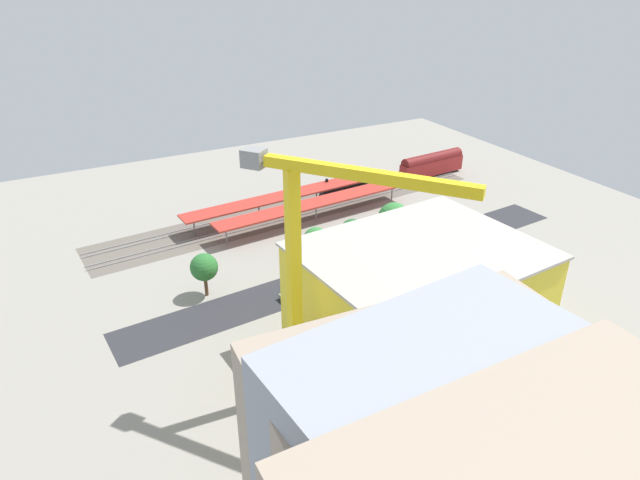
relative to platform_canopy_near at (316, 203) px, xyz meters
name	(u,v)px	position (x,y,z in m)	size (l,w,h in m)	color
ground_plane	(350,252)	(1.11, 15.82, -4.10)	(146.05, 146.05, 0.00)	gray
rail_bed	(297,209)	(1.11, -7.31, -4.10)	(91.28, 13.35, 0.01)	#665E54
street_asphalt	(366,266)	(1.11, 21.59, -4.10)	(91.28, 9.00, 0.01)	#2D2D33
track_rails	(297,208)	(1.11, -7.31, -3.92)	(91.02, 13.95, 0.12)	#9E9EA8
platform_canopy_near	(316,203)	(0.00, 0.00, 0.00)	(46.14, 8.41, 4.31)	#B73328
platform_canopy_far	(288,195)	(3.14, -7.04, -0.12)	(48.80, 8.67, 4.18)	#B73328
locomotive	(348,187)	(-13.68, -9.99, -2.42)	(14.82, 3.53, 4.83)	black
passenger_coach	(432,164)	(-38.55, -9.98, -0.89)	(18.94, 4.51, 6.11)	black
parked_car_0	(459,249)	(-17.23, 25.50, -3.35)	(4.52, 2.27, 1.71)	black
parked_car_1	(426,257)	(-9.93, 25.06, -3.40)	(4.07, 1.97, 1.57)	black
parked_car_2	(394,265)	(-2.73, 24.95, -3.36)	(4.55, 2.20, 1.65)	black
parked_car_3	(363,275)	(4.01, 25.32, -3.35)	(4.30, 1.89, 1.68)	black
parked_car_4	(327,284)	(10.98, 24.77, -3.38)	(4.21, 2.17, 1.62)	black
parked_car_5	(291,294)	(17.77, 24.92, -3.38)	(4.16, 2.12, 1.64)	black
construction_building	(417,301)	(7.85, 44.84, 3.68)	(30.03, 23.62, 15.55)	yellow
construction_roof_slab	(421,251)	(7.85, 44.84, 11.65)	(30.63, 24.22, 0.40)	#B7B2A8
tower_crane	(309,268)	(25.60, 47.02, 14.94)	(16.85, 21.21, 32.12)	gray
box_truck_0	(380,277)	(2.72, 28.55, -2.35)	(9.94, 3.03, 3.57)	black
street_tree_0	(353,232)	(1.44, 17.26, 0.95)	(4.86, 4.86, 7.51)	brown
street_tree_1	(204,267)	(29.81, 17.47, 1.20)	(4.57, 4.57, 7.63)	brown
street_tree_2	(316,240)	(8.59, 16.27, 0.51)	(4.81, 4.81, 7.03)	brown
street_tree_3	(394,218)	(-7.48, 17.48, 1.89)	(6.07, 6.07, 9.04)	brown
traffic_light	(429,241)	(-9.48, 26.01, 0.37)	(0.50, 0.36, 6.79)	#333333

